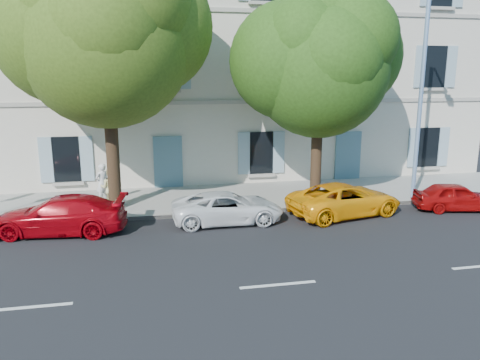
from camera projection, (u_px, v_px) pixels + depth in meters
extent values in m
plane|color=black|center=(245.00, 234.00, 15.75)|extent=(90.00, 90.00, 0.00)
cube|color=#A09E96|center=(224.00, 198.00, 19.99)|extent=(36.00, 4.50, 0.15)
cube|color=#9E998E|center=(233.00, 212.00, 17.92)|extent=(36.00, 0.16, 0.16)
cube|color=beige|center=(204.00, 59.00, 24.17)|extent=(28.00, 7.00, 12.00)
imported|color=#A0040D|center=(60.00, 215.00, 15.68)|extent=(4.57, 2.34, 1.27)
imported|color=white|center=(228.00, 208.00, 16.83)|extent=(4.01, 1.86, 1.11)
imported|color=#FFA20A|center=(345.00, 199.00, 17.70)|extent=(4.76, 2.98, 1.23)
imported|color=#950909|center=(456.00, 197.00, 18.36)|extent=(3.42, 1.92, 1.10)
cylinder|color=#3A2819|center=(113.00, 159.00, 17.72)|extent=(0.49, 0.49, 3.90)
ellipsoid|color=#50721D|center=(106.00, 41.00, 16.77)|extent=(6.24, 6.24, 6.87)
cylinder|color=#3A2819|center=(316.00, 162.00, 18.88)|extent=(0.44, 0.44, 3.30)
ellipsoid|color=#326118|center=(319.00, 69.00, 18.07)|extent=(5.35, 5.35, 5.89)
cylinder|color=#7293BF|center=(421.00, 92.00, 18.92)|extent=(0.17, 0.17, 8.75)
imported|color=silver|center=(102.00, 183.00, 18.83)|extent=(0.70, 0.67, 1.61)
imported|color=#CFC484|center=(110.00, 188.00, 18.15)|extent=(0.88, 0.74, 1.59)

